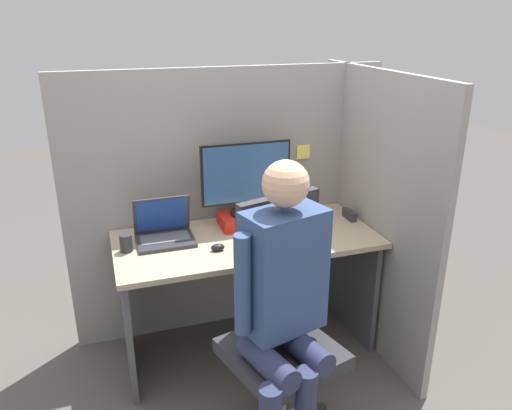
# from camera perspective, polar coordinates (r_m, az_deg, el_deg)

# --- Properties ---
(ground_plane) EXTENTS (12.00, 12.00, 0.00)m
(ground_plane) POSITION_cam_1_polar(r_m,az_deg,el_deg) (2.92, 1.07, -19.62)
(ground_plane) COLOR #514C47
(cubicle_panel_back) EXTENTS (1.95, 0.05, 1.63)m
(cubicle_panel_back) POSITION_cam_1_polar(r_m,az_deg,el_deg) (3.07, -3.04, 0.24)
(cubicle_panel_back) COLOR gray
(cubicle_panel_back) RESTS_ON ground
(cubicle_panel_right) EXTENTS (0.04, 1.29, 1.63)m
(cubicle_panel_right) POSITION_cam_1_polar(r_m,az_deg,el_deg) (2.99, 13.17, -0.88)
(cubicle_panel_right) COLOR gray
(cubicle_panel_right) RESTS_ON ground
(desk) EXTENTS (1.45, 0.66, 0.74)m
(desk) POSITION_cam_1_polar(r_m,az_deg,el_deg) (2.86, -1.05, -7.00)
(desk) COLOR tan
(desk) RESTS_ON ground
(paper_box) EXTENTS (0.31, 0.20, 0.07)m
(paper_box) POSITION_cam_1_polar(r_m,az_deg,el_deg) (2.92, -1.08, -1.65)
(paper_box) COLOR red
(paper_box) RESTS_ON desk
(monitor) EXTENTS (0.52, 0.19, 0.42)m
(monitor) POSITION_cam_1_polar(r_m,az_deg,el_deg) (2.83, -1.13, 3.25)
(monitor) COLOR black
(monitor) RESTS_ON paper_box
(laptop) EXTENTS (0.31, 0.24, 0.24)m
(laptop) POSITION_cam_1_polar(r_m,az_deg,el_deg) (2.76, -10.43, -3.11)
(laptop) COLOR #2D2D33
(laptop) RESTS_ON desk
(mouse) EXTENTS (0.07, 0.05, 0.04)m
(mouse) POSITION_cam_1_polar(r_m,az_deg,el_deg) (2.62, -4.39, -4.85)
(mouse) COLOR black
(mouse) RESTS_ON desk
(stapler) EXTENTS (0.04, 0.12, 0.05)m
(stapler) POSITION_cam_1_polar(r_m,az_deg,el_deg) (3.07, 10.63, -1.09)
(stapler) COLOR #2D2D33
(stapler) RESTS_ON desk
(carrot_toy) EXTENTS (0.05, 0.14, 0.05)m
(carrot_toy) POSITION_cam_1_polar(r_m,az_deg,el_deg) (2.69, 7.13, -4.15)
(carrot_toy) COLOR orange
(carrot_toy) RESTS_ON desk
(office_chair) EXTENTS (0.57, 0.62, 1.13)m
(office_chair) POSITION_cam_1_polar(r_m,az_deg,el_deg) (2.38, 2.76, -12.78)
(office_chair) COLOR #2D2D33
(office_chair) RESTS_ON ground
(person) EXTENTS (0.47, 0.48, 1.37)m
(person) POSITION_cam_1_polar(r_m,az_deg,el_deg) (2.12, 3.30, -10.35)
(person) COLOR #282D4C
(person) RESTS_ON ground
(coffee_mug) EXTENTS (0.09, 0.09, 0.09)m
(coffee_mug) POSITION_cam_1_polar(r_m,az_deg,el_deg) (3.05, 5.62, -0.52)
(coffee_mug) COLOR #A3332D
(coffee_mug) RESTS_ON desk
(pen_cup) EXTENTS (0.06, 0.06, 0.09)m
(pen_cup) POSITION_cam_1_polar(r_m,az_deg,el_deg) (2.68, -14.63, -4.23)
(pen_cup) COLOR #28282D
(pen_cup) RESTS_ON desk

